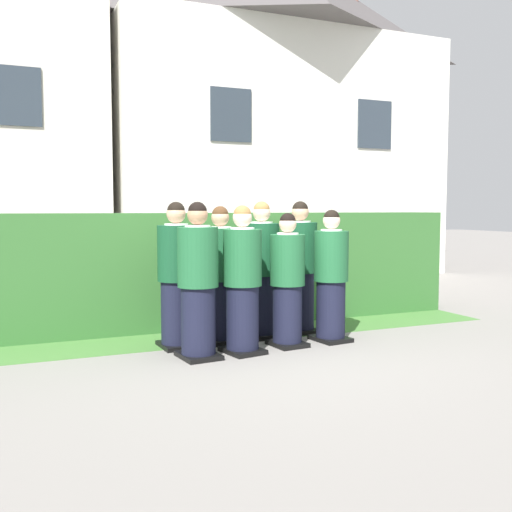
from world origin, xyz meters
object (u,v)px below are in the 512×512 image
object	(u,v)px
student_rear_row_3	(300,270)
student_front_row_2	(287,283)
student_front_row_3	(331,279)
student_rear_row_1	(221,278)
student_rear_row_0	(177,278)
student_front_row_0	(198,284)
student_rear_row_2	(262,273)
student_front_row_1	(242,283)

from	to	relation	value
student_rear_row_3	student_front_row_2	bearing A→B (deg)	-127.87
student_front_row_3	student_rear_row_1	world-z (taller)	student_rear_row_1
student_rear_row_0	student_rear_row_1	size ratio (longest dim) A/B	1.03
student_front_row_0	student_rear_row_3	world-z (taller)	student_rear_row_3
student_front_row_0	student_front_row_2	distance (m)	1.14
student_rear_row_0	student_rear_row_1	xyz separation A→B (m)	(0.55, 0.04, -0.02)
student_rear_row_2	student_rear_row_3	world-z (taller)	student_rear_row_3
student_front_row_1	student_rear_row_1	distance (m)	0.59
student_rear_row_2	student_front_row_2	bearing A→B (deg)	-82.51
student_rear_row_0	student_front_row_1	bearing A→B (deg)	-43.06
student_rear_row_0	student_rear_row_1	bearing A→B (deg)	3.86
student_front_row_0	student_front_row_2	bearing A→B (deg)	6.45
student_rear_row_1	student_rear_row_2	world-z (taller)	student_rear_row_2
student_front_row_1	student_rear_row_3	distance (m)	1.33
student_front_row_2	student_rear_row_0	xyz separation A→B (m)	(-1.20, 0.45, 0.06)
student_front_row_1	student_rear_row_0	size ratio (longest dim) A/B	0.98
student_rear_row_1	student_rear_row_3	size ratio (longest dim) A/B	0.96
student_front_row_2	student_rear_row_2	xyz separation A→B (m)	(-0.08, 0.57, 0.07)
student_front_row_1	student_rear_row_0	bearing A→B (deg)	136.94
student_front_row_0	student_front_row_3	xyz separation A→B (m)	(1.74, 0.16, -0.04)
student_rear_row_3	student_front_row_3	bearing A→B (deg)	-79.75
student_front_row_2	student_rear_row_1	xyz separation A→B (m)	(-0.65, 0.49, 0.04)
student_rear_row_1	student_rear_row_3	xyz separation A→B (m)	(1.15, 0.15, 0.03)
student_front_row_0	student_rear_row_2	size ratio (longest dim) A/B	0.99
student_rear_row_0	student_rear_row_1	distance (m)	0.55
student_front_row_0	student_rear_row_2	world-z (taller)	student_rear_row_2
student_rear_row_1	student_rear_row_2	size ratio (longest dim) A/B	0.97
student_rear_row_0	student_rear_row_2	distance (m)	1.13
student_front_row_2	student_rear_row_0	size ratio (longest dim) A/B	0.92
student_front_row_2	student_rear_row_2	distance (m)	0.58
student_front_row_3	student_rear_row_2	size ratio (longest dim) A/B	0.94
student_front_row_2	student_rear_row_3	size ratio (longest dim) A/B	0.92
student_front_row_0	student_rear_row_3	distance (m)	1.80
student_front_row_1	student_rear_row_2	distance (m)	0.86
student_front_row_2	student_rear_row_2	world-z (taller)	student_rear_row_2
student_rear_row_0	student_rear_row_3	bearing A→B (deg)	6.28
student_rear_row_0	student_front_row_3	bearing A→B (deg)	-13.00
student_front_row_2	student_rear_row_0	distance (m)	1.28
student_rear_row_2	student_rear_row_1	bearing A→B (deg)	-171.34
student_front_row_0	student_front_row_3	bearing A→B (deg)	5.27
student_front_row_1	student_rear_row_3	bearing A→B (deg)	33.86
student_front_row_1	student_front_row_0	bearing A→B (deg)	-177.47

